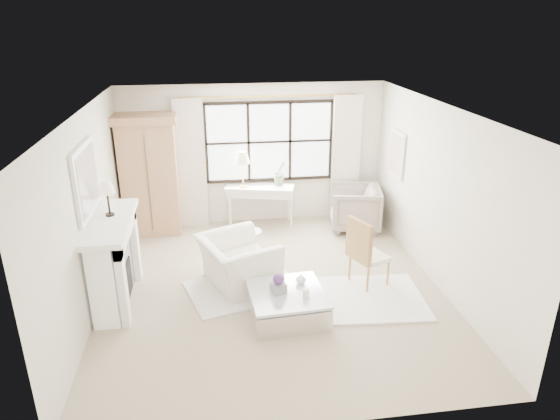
# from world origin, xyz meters

# --- Properties ---
(floor) EXTENTS (5.50, 5.50, 0.00)m
(floor) POSITION_xyz_m (0.00, 0.00, 0.00)
(floor) COLOR tan
(floor) RESTS_ON ground
(ceiling) EXTENTS (5.50, 5.50, 0.00)m
(ceiling) POSITION_xyz_m (0.00, 0.00, 2.70)
(ceiling) COLOR silver
(ceiling) RESTS_ON ground
(wall_back) EXTENTS (5.00, 0.00, 5.00)m
(wall_back) POSITION_xyz_m (0.00, 2.75, 1.35)
(wall_back) COLOR silver
(wall_back) RESTS_ON ground
(wall_front) EXTENTS (5.00, 0.00, 5.00)m
(wall_front) POSITION_xyz_m (0.00, -2.75, 1.35)
(wall_front) COLOR silver
(wall_front) RESTS_ON ground
(wall_left) EXTENTS (0.00, 5.50, 5.50)m
(wall_left) POSITION_xyz_m (-2.50, 0.00, 1.35)
(wall_left) COLOR beige
(wall_left) RESTS_ON ground
(wall_right) EXTENTS (0.00, 5.50, 5.50)m
(wall_right) POSITION_xyz_m (2.50, 0.00, 1.35)
(wall_right) COLOR beige
(wall_right) RESTS_ON ground
(window_pane) EXTENTS (2.40, 0.02, 1.50)m
(window_pane) POSITION_xyz_m (0.30, 2.73, 1.60)
(window_pane) COLOR silver
(window_pane) RESTS_ON wall_back
(window_frame) EXTENTS (2.50, 0.04, 1.50)m
(window_frame) POSITION_xyz_m (0.30, 2.72, 1.60)
(window_frame) COLOR black
(window_frame) RESTS_ON wall_back
(curtain_rod) EXTENTS (3.30, 0.04, 0.04)m
(curtain_rod) POSITION_xyz_m (0.30, 2.67, 2.47)
(curtain_rod) COLOR #A68039
(curtain_rod) RESTS_ON wall_back
(curtain_left) EXTENTS (0.55, 0.10, 2.47)m
(curtain_left) POSITION_xyz_m (-1.20, 2.65, 1.24)
(curtain_left) COLOR beige
(curtain_left) RESTS_ON ground
(curtain_right) EXTENTS (0.55, 0.10, 2.47)m
(curtain_right) POSITION_xyz_m (1.80, 2.65, 1.24)
(curtain_right) COLOR silver
(curtain_right) RESTS_ON ground
(fireplace) EXTENTS (0.58, 1.66, 1.26)m
(fireplace) POSITION_xyz_m (-2.27, 0.00, 0.65)
(fireplace) COLOR white
(fireplace) RESTS_ON ground
(mirror_frame) EXTENTS (0.05, 1.15, 0.95)m
(mirror_frame) POSITION_xyz_m (-2.47, 0.00, 1.84)
(mirror_frame) COLOR white
(mirror_frame) RESTS_ON wall_left
(mirror_glass) EXTENTS (0.02, 1.00, 0.80)m
(mirror_glass) POSITION_xyz_m (-2.44, 0.00, 1.84)
(mirror_glass) COLOR silver
(mirror_glass) RESTS_ON wall_left
(art_frame) EXTENTS (0.04, 0.62, 0.82)m
(art_frame) POSITION_xyz_m (2.47, 1.70, 1.55)
(art_frame) COLOR white
(art_frame) RESTS_ON wall_right
(art_canvas) EXTENTS (0.01, 0.52, 0.72)m
(art_canvas) POSITION_xyz_m (2.45, 1.70, 1.55)
(art_canvas) COLOR #BEB194
(art_canvas) RESTS_ON wall_right
(mantel_lamp) EXTENTS (0.22, 0.22, 0.51)m
(mantel_lamp) POSITION_xyz_m (-2.26, 0.16, 1.65)
(mantel_lamp) COLOR black
(mantel_lamp) RESTS_ON fireplace
(armoire) EXTENTS (1.13, 0.72, 2.24)m
(armoire) POSITION_xyz_m (-1.95, 2.44, 1.14)
(armoire) COLOR tan
(armoire) RESTS_ON floor
(console_table) EXTENTS (1.37, 0.75, 0.80)m
(console_table) POSITION_xyz_m (0.08, 2.48, 0.40)
(console_table) COLOR white
(console_table) RESTS_ON floor
(console_lamp) EXTENTS (0.28, 0.28, 0.69)m
(console_lamp) POSITION_xyz_m (-0.24, 2.49, 1.36)
(console_lamp) COLOR #BA8940
(console_lamp) RESTS_ON console_table
(orchid_plant) EXTENTS (0.35, 0.33, 0.50)m
(orchid_plant) POSITION_xyz_m (0.47, 2.49, 1.05)
(orchid_plant) COLOR #5B734D
(orchid_plant) RESTS_ON console_table
(side_table) EXTENTS (0.40, 0.40, 0.51)m
(side_table) POSITION_xyz_m (-0.25, 1.04, 0.33)
(side_table) COLOR silver
(side_table) RESTS_ON floor
(rug_left) EXTENTS (1.87, 1.55, 0.03)m
(rug_left) POSITION_xyz_m (-0.43, 0.03, 0.01)
(rug_left) COLOR silver
(rug_left) RESTS_ON floor
(rug_right) EXTENTS (1.83, 1.43, 0.03)m
(rug_right) POSITION_xyz_m (1.27, -0.50, 0.02)
(rug_right) COLOR white
(rug_right) RESTS_ON floor
(club_armchair) EXTENTS (1.35, 1.43, 0.74)m
(club_armchair) POSITION_xyz_m (-0.49, 0.22, 0.37)
(club_armchair) COLOR white
(club_armchair) RESTS_ON floor
(wingback_chair) EXTENTS (1.09, 1.07, 0.84)m
(wingback_chair) POSITION_xyz_m (1.86, 2.05, 0.42)
(wingback_chair) COLOR gray
(wingback_chair) RESTS_ON floor
(french_chair) EXTENTS (0.63, 0.63, 1.08)m
(french_chair) POSITION_xyz_m (1.45, -0.08, 0.31)
(french_chair) COLOR #B08549
(french_chair) RESTS_ON floor
(coffee_table) EXTENTS (1.06, 1.06, 0.38)m
(coffee_table) POSITION_xyz_m (0.10, -0.76, 0.18)
(coffee_table) COLOR silver
(coffee_table) RESTS_ON floor
(planter_box) EXTENTS (0.23, 0.23, 0.13)m
(planter_box) POSITION_xyz_m (-0.01, -0.76, 0.45)
(planter_box) COLOR gray
(planter_box) RESTS_ON coffee_table
(planter_flowers) EXTENTS (0.15, 0.15, 0.15)m
(planter_flowers) POSITION_xyz_m (-0.01, -0.76, 0.59)
(planter_flowers) COLOR #592D72
(planter_flowers) RESTS_ON planter_box
(pillar_candle) EXTENTS (0.09, 0.09, 0.12)m
(pillar_candle) POSITION_xyz_m (0.33, -0.92, 0.44)
(pillar_candle) COLOR white
(pillar_candle) RESTS_ON coffee_table
(coffee_vase) EXTENTS (0.17, 0.17, 0.15)m
(coffee_vase) POSITION_xyz_m (0.33, -0.56, 0.45)
(coffee_vase) COLOR silver
(coffee_vase) RESTS_ON coffee_table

